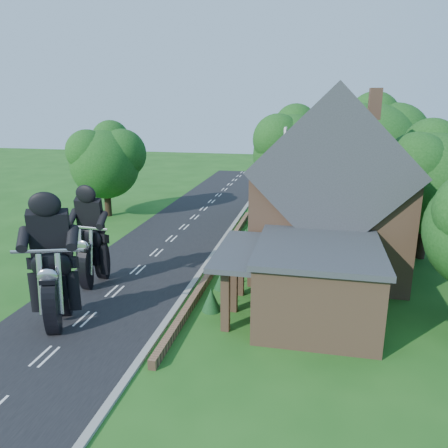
% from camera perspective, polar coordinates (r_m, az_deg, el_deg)
% --- Properties ---
extents(ground, '(120.00, 120.00, 0.00)m').
position_cam_1_polar(ground, '(23.15, -14.07, -8.55)').
color(ground, '#1C5016').
rests_on(ground, ground).
extents(road, '(7.00, 80.00, 0.02)m').
position_cam_1_polar(road, '(23.15, -14.07, -8.53)').
color(road, black).
rests_on(road, ground).
extents(kerb, '(0.30, 80.00, 0.12)m').
position_cam_1_polar(kerb, '(21.85, -5.31, -9.46)').
color(kerb, gray).
rests_on(kerb, ground).
extents(garden_wall, '(0.30, 22.00, 0.40)m').
position_cam_1_polar(garden_wall, '(26.09, -0.70, -4.75)').
color(garden_wall, '#855E43').
rests_on(garden_wall, ground).
extents(house, '(9.54, 8.64, 10.24)m').
position_cam_1_polar(house, '(25.34, 13.60, 3.94)').
color(house, '#855E43').
rests_on(house, ground).
extents(annex, '(7.05, 5.94, 3.44)m').
position_cam_1_polar(annex, '(19.56, 11.67, -7.39)').
color(annex, '#855E43').
rests_on(annex, ground).
extents(tree_house_right, '(6.51, 6.00, 8.40)m').
position_cam_1_polar(tree_house_right, '(28.62, 26.08, 5.82)').
color(tree_house_right, black).
rests_on(tree_house_right, ground).
extents(tree_behind_house, '(7.81, 7.20, 10.08)m').
position_cam_1_polar(tree_behind_house, '(35.39, 19.54, 9.85)').
color(tree_behind_house, black).
rests_on(tree_behind_house, ground).
extents(tree_behind_left, '(6.94, 6.40, 9.16)m').
position_cam_1_polar(tree_behind_left, '(36.16, 9.66, 9.84)').
color(tree_behind_left, black).
rests_on(tree_behind_left, ground).
extents(tree_far_road, '(6.08, 5.60, 7.84)m').
position_cam_1_polar(tree_far_road, '(37.13, -14.73, 8.32)').
color(tree_far_road, black).
rests_on(tree_far_road, ground).
extents(shrub_a, '(0.90, 0.90, 1.10)m').
position_cam_1_polar(shrub_a, '(20.37, -1.68, -9.84)').
color(shrub_a, '#113718').
rests_on(shrub_a, ground).
extents(shrub_b, '(0.90, 0.90, 1.10)m').
position_cam_1_polar(shrub_b, '(22.59, -0.17, -7.16)').
color(shrub_b, '#113718').
rests_on(shrub_b, ground).
extents(shrub_c, '(0.90, 0.90, 1.10)m').
position_cam_1_polar(shrub_c, '(24.86, 1.04, -4.95)').
color(shrub_c, '#113718').
rests_on(shrub_c, ground).
extents(shrub_d, '(0.90, 0.90, 1.10)m').
position_cam_1_polar(shrub_d, '(29.52, 2.89, -1.57)').
color(shrub_d, '#113718').
rests_on(shrub_d, ground).
extents(shrub_e, '(0.90, 0.90, 1.10)m').
position_cam_1_polar(shrub_e, '(31.88, 3.61, -0.26)').
color(shrub_e, '#113718').
rests_on(shrub_e, ground).
extents(shrub_f, '(0.90, 0.90, 1.10)m').
position_cam_1_polar(shrub_f, '(34.27, 4.23, 0.88)').
color(shrub_f, '#113718').
rests_on(shrub_f, ground).
extents(motorcycle_lead, '(1.04, 1.96, 1.78)m').
position_cam_1_polar(motorcycle_lead, '(20.25, -20.86, -10.05)').
color(motorcycle_lead, black).
rests_on(motorcycle_lead, ground).
extents(motorcycle_follow, '(0.60, 1.76, 1.60)m').
position_cam_1_polar(motorcycle_follow, '(24.01, -16.56, -5.77)').
color(motorcycle_follow, black).
rests_on(motorcycle_follow, ground).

